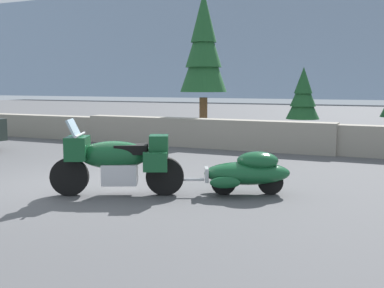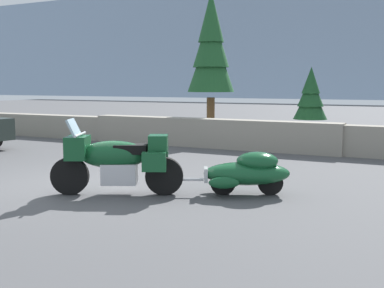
% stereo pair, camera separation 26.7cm
% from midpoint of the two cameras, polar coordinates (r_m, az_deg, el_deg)
% --- Properties ---
extents(ground_plane, '(80.00, 80.00, 0.00)m').
position_cam_midpoint_polar(ground_plane, '(9.48, -12.38, -4.65)').
color(ground_plane, '#4C4C4F').
extents(stone_guard_wall, '(24.00, 0.64, 0.88)m').
position_cam_midpoint_polar(stone_guard_wall, '(14.69, 1.53, 1.33)').
color(stone_guard_wall, gray).
rests_on(stone_guard_wall, ground).
extents(touring_motorcycle, '(2.14, 1.33, 1.33)m').
position_cam_midpoint_polar(touring_motorcycle, '(8.30, -8.18, -1.86)').
color(touring_motorcycle, black).
rests_on(touring_motorcycle, ground).
extents(car_shaped_trailer, '(2.14, 1.29, 0.76)m').
position_cam_midpoint_polar(car_shaped_trailer, '(8.31, 7.58, -3.32)').
color(car_shaped_trailer, black).
rests_on(car_shaped_trailer, ground).
extents(pine_tree_tall, '(1.61, 1.61, 5.09)m').
position_cam_midpoint_polar(pine_tree_tall, '(16.55, 2.77, 11.57)').
color(pine_tree_tall, brown).
rests_on(pine_tree_tall, ground).
extents(pine_tree_secondary, '(1.07, 1.07, 2.48)m').
position_cam_midpoint_polar(pine_tree_secondary, '(15.70, 14.56, 5.61)').
color(pine_tree_secondary, brown).
rests_on(pine_tree_secondary, ground).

